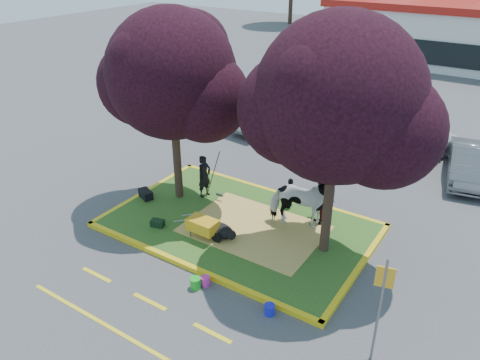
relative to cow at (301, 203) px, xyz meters
The scene contains 31 objects.
ground 2.21m from the cow, 151.66° to the right, with size 90.00×90.00×0.00m, color #424244.
median_island 2.18m from the cow, 151.66° to the right, with size 8.00×5.00×0.15m, color #295019.
curb_near 4.03m from the cow, 116.23° to the right, with size 8.30×0.16×0.15m, color yellow.
curb_far 2.57m from the cow, 136.45° to the left, with size 8.30×0.16×0.15m, color yellow.
curb_left 5.96m from the cow, behind, with size 0.16×5.30×0.15m, color yellow.
curb_right 2.70m from the cow, 21.69° to the right, with size 0.16×5.30×0.15m, color yellow.
straw_bedding 1.70m from the cow, 140.46° to the right, with size 4.20×3.00×0.01m, color #D2B456.
tree_purple_left 5.64m from the cow, behind, with size 5.06×4.20×6.51m.
tree_purple_right 3.82m from the cow, 32.34° to the right, with size 5.30×4.40×6.82m.
fire_lane_stripe_a 6.43m from the cow, 126.01° to the right, with size 1.10×0.12×0.01m, color yellow.
fire_lane_stripe_b 5.51m from the cow, 108.64° to the right, with size 1.10×0.12×0.01m, color yellow.
fire_lane_stripe_c 5.24m from the cow, 87.01° to the right, with size 1.10×0.12×0.01m, color yellow.
fire_lane_long 6.64m from the cow, 105.29° to the right, with size 6.00×0.10×0.01m, color yellow.
retail_building 27.08m from the cow, 89.43° to the left, with size 20.40×8.40×4.40m.
cow is the anchor object (origin of this frame).
calf 2.70m from the cow, 134.59° to the right, with size 1.02×0.58×0.44m, color black.
handler 3.77m from the cow, behind, with size 0.56×0.37×1.54m, color black.
visitor_a 0.81m from the cow, 66.96° to the left, with size 0.82×0.64×1.69m, color #48141B.
visitor_b 1.29m from the cow, 132.56° to the left, with size 0.64×0.27×1.10m, color black.
wheelbarrow 3.14m from the cow, 135.27° to the right, with size 1.69×0.58×0.63m.
gear_bag_dark 5.63m from the cow, 166.44° to the right, with size 0.59×0.32×0.30m, color black.
gear_bag_green 4.62m from the cow, 147.03° to the right, with size 0.42×0.26×0.22m, color black.
sign_post 5.36m from the cow, 46.06° to the right, with size 0.38×0.12×2.74m.
bucket_green 4.27m from the cow, 104.84° to the right, with size 0.29×0.29×0.31m, color green.
bucket_pink 4.03m from the cow, 103.44° to the right, with size 0.25×0.25×0.27m, color #E2329B.
bucket_blue 4.08m from the cow, 74.13° to the right, with size 0.27×0.27×0.29m, color #1920CE.
car_black 12.25m from the cow, 146.33° to the left, with size 1.86×4.61×1.57m, color black.
car_silver 9.41m from the cow, 125.91° to the left, with size 1.61×4.63×1.52m, color #95989C.
car_red 8.34m from the cow, 113.51° to the left, with size 2.13×4.62×1.28m, color #9E160D.
car_white 8.25m from the cow, 77.82° to the left, with size 1.81×4.46×1.29m, color white.
car_grey 7.86m from the cow, 60.83° to the left, with size 1.41×4.05×1.33m, color #53575A.
Camera 1 is at (7.04, -10.74, 8.34)m, focal length 35.00 mm.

